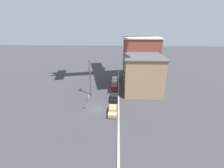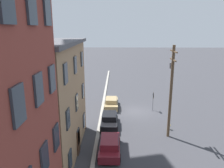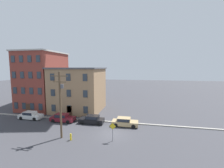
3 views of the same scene
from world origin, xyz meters
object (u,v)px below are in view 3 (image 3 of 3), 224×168
Objects in this scene: utility_pole at (60,101)px; fire_hydrant at (71,137)px; car_maroon at (62,117)px; car_white at (30,115)px; caution_sign at (113,129)px; car_black at (92,119)px; car_tan at (125,122)px.

fire_hydrant is (1.58, -0.42, -4.77)m from utility_pole.
car_maroon is at bearing 127.22° from fire_hydrant.
caution_sign is (17.28, -5.59, 0.97)m from car_white.
utility_pole is at bearing -111.03° from car_black.
car_black is at bearing 130.42° from caution_sign.
fire_hydrant is (4.83, -6.36, -0.27)m from car_maroon.
caution_sign is at bearing -49.58° from car_black.
fire_hydrant is (-6.65, -6.46, -0.27)m from car_tan.
utility_pole reaches higher than car_tan.
car_maroon and car_tan have the same top height.
car_white is 0.47× the size of utility_pole.
car_tan is 9.27m from fire_hydrant.
fire_hydrant is at bearing -171.73° from caution_sign.
fire_hydrant is at bearing -96.81° from car_black.
utility_pole reaches higher than fire_hydrant.
car_black is 1.00× the size of car_tan.
car_black is (5.62, 0.20, 0.00)m from car_maroon.
caution_sign reaches higher than car_black.
caution_sign is at bearing 3.22° from utility_pole.
car_maroon is at bearing 118.67° from utility_pole.
utility_pole is 9.74× the size of fire_hydrant.
utility_pole reaches higher than car_maroon.
utility_pole is at bearing -61.33° from car_maroon.
utility_pole is (-8.23, -6.04, 4.50)m from car_tan.
car_maroon is 4.58× the size of fire_hydrant.
car_white is 1.71× the size of caution_sign.
car_tan is (18.26, 0.04, 0.00)m from car_white.
car_maroon is 11.91m from caution_sign.
car_black is at bearing 68.97° from utility_pole.
car_maroon is at bearing -0.48° from car_white.
car_black is at bearing 178.97° from car_tan.
caution_sign reaches higher than car_white.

